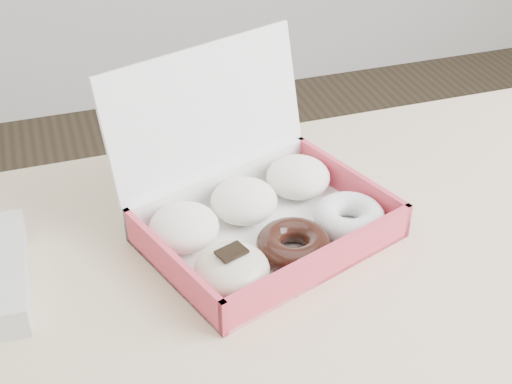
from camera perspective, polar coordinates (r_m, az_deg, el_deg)
name	(u,v)px	position (r m, az deg, el deg)	size (l,w,h in m)	color
table	(310,357)	(0.87, 4.32, -13.00)	(1.20, 0.80, 0.75)	tan
donut_box	(258,211)	(0.89, 0.12, -1.56)	(0.36, 0.34, 0.21)	white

